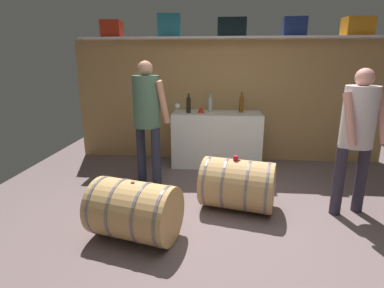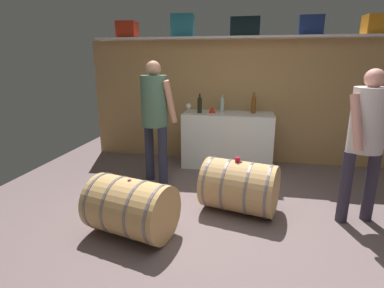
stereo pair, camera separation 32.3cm
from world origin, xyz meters
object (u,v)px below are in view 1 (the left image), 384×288
Objects in this scene: wine_bottle_amber at (241,103)px; wine_barrel_near at (238,184)px; work_cabinet at (217,139)px; wine_glass at (177,106)px; toolcase_black at (232,27)px; toolcase_navy at (295,27)px; toolcase_red at (112,29)px; winemaker_pouring at (358,128)px; visitor_tasting at (147,111)px; toolcase_teal at (169,26)px; tasting_cup at (236,158)px; red_funnel at (201,109)px; toolcase_orange at (358,27)px; wine_bottle_clear at (210,104)px; wine_bottle_dark at (189,104)px; wine_barrel_far at (134,210)px.

wine_barrel_near is at bearing -94.40° from wine_bottle_amber.
wine_glass is at bearing -171.24° from work_cabinet.
toolcase_black is 0.96m from toolcase_navy.
wine_glass is at bearing -18.97° from toolcase_red.
winemaker_pouring is at bearing -31.96° from toolcase_red.
visitor_tasting is at bearing -57.75° from toolcase_red.
toolcase_teal is 1.64m from visitor_tasting.
toolcase_black reaches higher than tasting_cup.
red_funnel reaches higher than tasting_cup.
wine_bottle_clear is at bearing 179.69° from toolcase_orange.
red_funnel is (0.53, -0.26, -1.29)m from toolcase_teal.
toolcase_orange is 1.27× the size of wine_bottle_amber.
red_funnel is at bearing -12.83° from toolcase_red.
toolcase_black is 1.43× the size of wine_bottle_dark.
red_funnel is 2.38m from wine_barrel_far.
wine_barrel_far is (-1.15, -2.33, -0.73)m from wine_bottle_amber.
tasting_cup is at bearing -78.47° from wine_bottle_clear.
winemaker_pouring is (1.28, -0.00, 0.37)m from tasting_cup.
toolcase_red reaches higher than wine_glass.
toolcase_navy reaches higher than red_funnel.
toolcase_red is at bearing 175.72° from wine_bottle_amber.
toolcase_black is at bearing 22.53° from wine_bottle_clear.
wine_bottle_clear is at bearing 176.91° from wine_bottle_amber.
red_funnel is at bearing -59.28° from winemaker_pouring.
wine_bottle_amber is (0.84, 0.14, 0.01)m from wine_bottle_dark.
toolcase_red reaches higher than visitor_tasting.
wine_bottle_dark is at bearing -177.03° from toolcase_orange.
toolcase_orange is at bearing 6.22° from red_funnel.
wine_bottle_clear is 1.84m from wine_barrel_near.
toolcase_teal is 0.81× the size of toolcase_black.
wine_barrel_far is (-2.86, -2.49, -1.89)m from toolcase_orange.
wine_barrel_near is 0.58× the size of winemaker_pouring.
toolcase_teal reaches higher than tasting_cup.
toolcase_red is 0.95× the size of wine_bottle_amber.
toolcase_navy is 0.21× the size of winemaker_pouring.
wine_bottle_dark is 0.33× the size of wine_barrel_far.
red_funnel is at bearing -166.20° from toolcase_navy.
tasting_cup is 1.39m from visitor_tasting.
toolcase_navy is (0.96, 0.00, 0.00)m from toolcase_black.
wine_barrel_near is at bearing -71.31° from red_funnel.
wine_bottle_amber is 1.63m from visitor_tasting.
work_cabinet is at bearing 8.76° from wine_glass.
wine_barrel_near is 1.42m from winemaker_pouring.
toolcase_red is 2.41m from wine_bottle_amber.
toolcase_black is at bearing 139.56° from wine_bottle_amber.
toolcase_teal is 0.21× the size of visitor_tasting.
toolcase_navy reaches higher than toolcase_red.
visitor_tasting is (-3.01, -1.13, -1.14)m from toolcase_orange.
work_cabinet is at bearing -177.78° from toolcase_orange.
wine_bottle_amber is at bearing -38.95° from toolcase_black.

